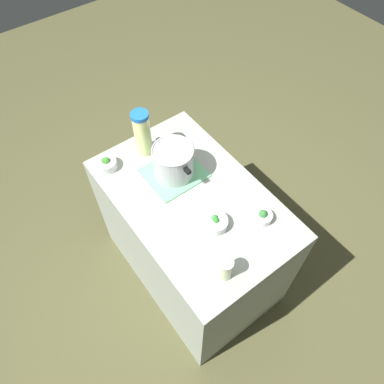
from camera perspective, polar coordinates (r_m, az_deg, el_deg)
The scene contains 9 objects.
ground_plane at distance 2.89m, azimuth 0.00°, elevation -11.39°, with size 8.00×8.00×0.00m, color #4E4D2E.
counter_slab at distance 2.48m, azimuth 0.00°, elevation -6.97°, with size 1.20×0.76×0.93m, color #959D8F.
dish_cloth at distance 2.18m, azimuth -2.77°, elevation 2.97°, with size 0.30×0.33×0.01m, color #6ABC82.
cooking_pot at distance 2.10m, azimuth -2.89°, elevation 4.78°, with size 0.31×0.24×0.20m.
lemonade_pitcher at distance 2.20m, azimuth -7.68°, elevation 8.99°, with size 0.10×0.10×0.30m.
mason_jar at distance 1.80m, azimuth 5.07°, elevation -11.62°, with size 0.08×0.08×0.13m.
broccoli_bowl_front at distance 1.96m, azimuth 3.64°, elevation -4.72°, with size 0.13×0.13×0.07m.
broccoli_bowl_center at distance 2.24m, azimuth -13.06°, elevation 4.30°, with size 0.12×0.12×0.08m.
broccoli_bowl_back at distance 2.01m, azimuth 10.85°, elevation -3.68°, with size 0.10×0.10×0.07m.
Camera 1 is at (0.95, -0.71, 2.64)m, focal length 34.57 mm.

